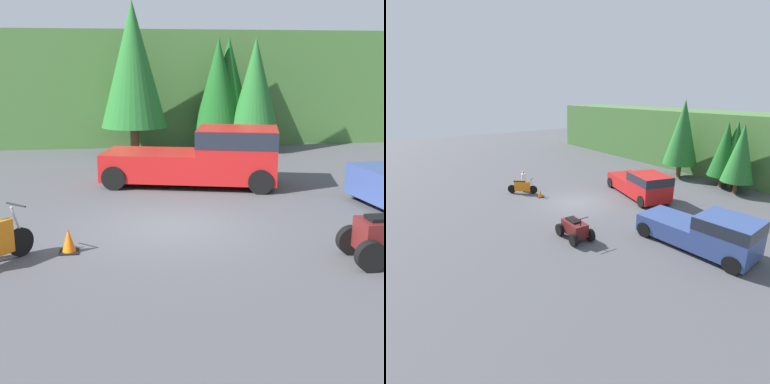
# 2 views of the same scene
# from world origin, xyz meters

# --- Properties ---
(ground_plane) EXTENTS (80.00, 80.00, 0.00)m
(ground_plane) POSITION_xyz_m (0.00, 0.00, 0.00)
(ground_plane) COLOR #4C4C51
(hillside_backdrop) EXTENTS (44.00, 6.00, 5.57)m
(hillside_backdrop) POSITION_xyz_m (0.00, 16.00, 2.79)
(hillside_backdrop) COLOR #477538
(hillside_backdrop) RESTS_ON ground_plane
(tree_left) EXTENTS (2.96, 2.96, 6.72)m
(tree_left) POSITION_xyz_m (-0.53, 11.41, 3.95)
(tree_left) COLOR brown
(tree_left) RESTS_ON ground_plane
(tree_mid_left) EXTENTS (2.28, 2.28, 5.17)m
(tree_mid_left) POSITION_xyz_m (3.38, 11.69, 3.04)
(tree_mid_left) COLOR brown
(tree_mid_left) RESTS_ON ground_plane
(tree_mid_right) EXTENTS (2.30, 2.30, 5.23)m
(tree_mid_right) POSITION_xyz_m (3.93, 12.03, 3.07)
(tree_mid_right) COLOR brown
(tree_mid_right) RESTS_ON ground_plane
(tree_right) EXTENTS (2.27, 2.27, 5.16)m
(tree_right) POSITION_xyz_m (4.95, 11.02, 3.03)
(tree_right) COLOR brown
(tree_right) RESTS_ON ground_plane
(pickup_truck_red) EXTENTS (6.16, 3.58, 1.97)m
(pickup_truck_red) POSITION_xyz_m (1.70, 4.45, 1.03)
(pickup_truck_red) COLOR red
(pickup_truck_red) RESTS_ON ground_plane
(pickup_truck_second) EXTENTS (5.76, 2.84, 1.97)m
(pickup_truck_second) POSITION_xyz_m (8.98, 1.40, 1.03)
(pickup_truck_second) COLOR #334784
(pickup_truck_second) RESTS_ON ground_plane
(dirt_bike) EXTENTS (1.57, 1.79, 1.18)m
(dirt_bike) POSITION_xyz_m (-3.98, -2.28, 0.48)
(dirt_bike) COLOR black
(dirt_bike) RESTS_ON ground_plane
(quad_atv) EXTENTS (2.06, 1.28, 1.28)m
(quad_atv) POSITION_xyz_m (4.35, -3.06, 0.51)
(quad_atv) COLOR black
(quad_atv) RESTS_ON ground_plane
(rider_person) EXTENTS (0.47, 0.47, 1.63)m
(rider_person) POSITION_xyz_m (-4.33, -1.99, 0.89)
(rider_person) COLOR navy
(rider_person) RESTS_ON ground_plane
(traffic_cone) EXTENTS (0.42, 0.42, 0.55)m
(traffic_cone) POSITION_xyz_m (-2.44, -1.59, 0.25)
(traffic_cone) COLOR black
(traffic_cone) RESTS_ON ground_plane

